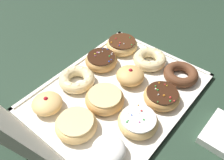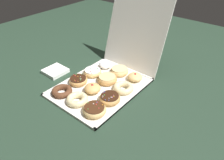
# 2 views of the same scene
# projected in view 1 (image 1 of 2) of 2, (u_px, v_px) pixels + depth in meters

# --- Properties ---
(ground_plane) EXTENTS (3.00, 3.00, 0.00)m
(ground_plane) POSITION_uv_depth(u_px,v_px,m) (118.00, 94.00, 0.80)
(ground_plane) COLOR #233828
(donut_box) EXTENTS (0.41, 0.53, 0.01)m
(donut_box) POSITION_uv_depth(u_px,v_px,m) (118.00, 93.00, 0.79)
(donut_box) COLOR silver
(donut_box) RESTS_ON ground
(box_lid_open) EXTENTS (0.41, 0.15, 0.48)m
(box_lid_open) POSITION_uv_depth(u_px,v_px,m) (0.00, 113.00, 0.44)
(box_lid_open) COLOR silver
(box_lid_open) RESTS_ON ground
(chocolate_cake_ring_donut_0) EXTENTS (0.11, 0.11, 0.03)m
(chocolate_cake_ring_donut_0) POSITION_uv_depth(u_px,v_px,m) (181.00, 74.00, 0.82)
(chocolate_cake_ring_donut_0) COLOR #59331E
(chocolate_cake_ring_donut_0) RESTS_ON donut_box
(cruller_donut_1) EXTENTS (0.12, 0.12, 0.04)m
(cruller_donut_1) POSITION_uv_depth(u_px,v_px,m) (149.00, 59.00, 0.88)
(cruller_donut_1) COLOR beige
(cruller_donut_1) RESTS_ON donut_box
(sprinkle_donut_2) EXTENTS (0.12, 0.12, 0.04)m
(sprinkle_donut_2) POSITION_uv_depth(u_px,v_px,m) (122.00, 45.00, 0.93)
(sprinkle_donut_2) COLOR #E5B770
(sprinkle_donut_2) RESTS_ON donut_box
(sprinkle_donut_3) EXTENTS (0.11, 0.11, 0.04)m
(sprinkle_donut_3) POSITION_uv_depth(u_px,v_px,m) (162.00, 96.00, 0.75)
(sprinkle_donut_3) COLOR tan
(sprinkle_donut_3) RESTS_ON donut_box
(jelly_filled_donut_4) EXTENTS (0.09, 0.09, 0.05)m
(jelly_filled_donut_4) POSITION_uv_depth(u_px,v_px,m) (131.00, 76.00, 0.81)
(jelly_filled_donut_4) COLOR tan
(jelly_filled_donut_4) RESTS_ON donut_box
(sprinkle_donut_5) EXTENTS (0.11, 0.11, 0.04)m
(sprinkle_donut_5) POSITION_uv_depth(u_px,v_px,m) (101.00, 60.00, 0.87)
(sprinkle_donut_5) COLOR tan
(sprinkle_donut_5) RESTS_ON donut_box
(sprinkle_donut_6) EXTENTS (0.11, 0.11, 0.04)m
(sprinkle_donut_6) POSITION_uv_depth(u_px,v_px,m) (138.00, 121.00, 0.68)
(sprinkle_donut_6) COLOR #E5B770
(sprinkle_donut_6) RESTS_ON donut_box
(glazed_ring_donut_7) EXTENTS (0.12, 0.12, 0.04)m
(glazed_ring_donut_7) POSITION_uv_depth(u_px,v_px,m) (104.00, 98.00, 0.74)
(glazed_ring_donut_7) COLOR tan
(glazed_ring_donut_7) RESTS_ON donut_box
(cruller_donut_8) EXTENTS (0.12, 0.12, 0.04)m
(cruller_donut_8) POSITION_uv_depth(u_px,v_px,m) (77.00, 79.00, 0.80)
(cruller_donut_8) COLOR beige
(cruller_donut_8) RESTS_ON donut_box
(powdered_filled_donut_9) EXTENTS (0.09, 0.09, 0.04)m
(powdered_filled_donut_9) POSITION_uv_depth(u_px,v_px,m) (109.00, 149.00, 0.62)
(powdered_filled_donut_9) COLOR white
(powdered_filled_donut_9) RESTS_ON donut_box
(glazed_ring_donut_10) EXTENTS (0.12, 0.12, 0.04)m
(glazed_ring_donut_10) POSITION_uv_depth(u_px,v_px,m) (76.00, 124.00, 0.68)
(glazed_ring_donut_10) COLOR #E5B770
(glazed_ring_donut_10) RESTS_ON donut_box
(jelly_filled_donut_11) EXTENTS (0.09, 0.09, 0.05)m
(jelly_filled_donut_11) POSITION_uv_depth(u_px,v_px,m) (47.00, 103.00, 0.73)
(jelly_filled_donut_11) COLOR #E5B770
(jelly_filled_donut_11) RESTS_ON donut_box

